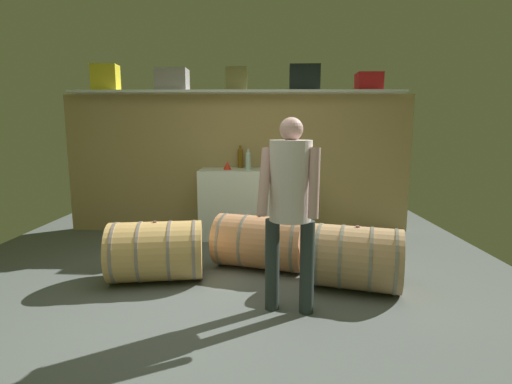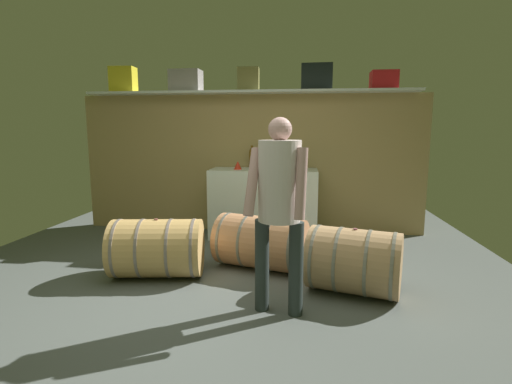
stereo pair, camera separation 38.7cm
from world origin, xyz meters
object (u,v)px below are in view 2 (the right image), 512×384
Objects in this scene: toolcase_black at (317,77)px; work_cabinet at (264,203)px; wine_barrel_flank at (354,261)px; toolcase_yellow at (123,80)px; red_funnel at (238,165)px; wine_glass at (301,163)px; wine_bottle_amber at (252,157)px; toolcase_olive at (248,79)px; wine_barrel_near at (261,242)px; wine_bottle_dark at (296,160)px; toolcase_grey at (186,81)px; wine_barrel_far at (157,248)px; wine_bottle_clear at (259,160)px; toolcase_red at (384,80)px; winemaker_pouring at (279,196)px.

work_cabinet is (-0.69, -0.20, -1.70)m from toolcase_black.
toolcase_black is 2.74m from wine_barrel_flank.
red_funnel is at bearing -11.12° from toolcase_yellow.
wine_bottle_amber is at bearing 149.23° from wine_glass.
red_funnel is 0.12× the size of wine_barrel_flank.
work_cabinet is at bearing -42.80° from toolcase_olive.
wine_barrel_near is (0.28, -1.45, -0.80)m from wine_bottle_amber.
wine_bottle_amber is 0.30× the size of wine_barrel_near.
wine_bottle_amber is (-0.62, 0.25, 0.01)m from wine_bottle_dark.
wine_barrel_far is at bearing -82.26° from toolcase_grey.
wine_glass is (1.61, -0.40, -1.10)m from toolcase_grey.
wine_glass is at bearing 36.78° from wine_barrel_far.
toolcase_olive is 1.13× the size of wine_bottle_clear.
wine_barrel_near is at bearing -105.69° from wine_bottle_dark.
wine_glass is at bearing -158.78° from toolcase_red.
toolcase_black is 0.44× the size of wine_barrel_flank.
wine_bottle_clear is 1.48m from wine_barrel_near.
winemaker_pouring is at bearing -92.45° from wine_bottle_dark.
toolcase_red is at bearing -2.57° from toolcase_yellow.
toolcase_grey is at bearing 146.87° from wine_barrel_near.
wine_bottle_clear is at bearing -162.63° from toolcase_black.
work_cabinet is (-1.57, -0.20, -1.65)m from toolcase_red.
toolcase_red is (1.80, 0.00, -0.04)m from toolcase_olive.
work_cabinet is at bearing -69.62° from winemaker_pouring.
toolcase_grey is 0.29× the size of work_cabinet.
toolcase_black is 1.22× the size of toolcase_red.
wine_bottle_clear is at bearing 175.59° from wine_bottle_dark.
toolcase_black is 2.80× the size of wine_glass.
work_cabinet is 1.37× the size of wine_barrel_near.
wine_bottle_dark reaches higher than red_funnel.
toolcase_grey is 0.44× the size of wine_barrel_far.
wine_barrel_near is at bearing -135.04° from toolcase_red.
toolcase_red reaches higher than wine_bottle_clear.
wine_bottle_clear is at bearing 177.42° from work_cabinet.
wine_bottle_dark is at bearing -134.84° from toolcase_black.
toolcase_grey is 3.09m from winemaker_pouring.
toolcase_olive reaches higher than wine_barrel_far.
toolcase_black reaches higher than wine_bottle_dark.
wine_bottle_dark is 0.18× the size of winemaker_pouring.
toolcase_black is 3.67× the size of red_funnel.
wine_bottle_clear is 0.18× the size of winemaker_pouring.
toolcase_olive is 2.68m from wine_barrel_far.
red_funnel reaches higher than work_cabinet.
work_cabinet is 13.06× the size of red_funnel.
wine_bottle_amber is 1.68m from wine_barrel_near.
red_funnel is at bearing -179.01° from wine_bottle_dark.
toolcase_olive is (1.80, 0.00, -0.02)m from toolcase_yellow.
wine_bottle_dark is at bearing 0.99° from red_funnel.
toolcase_yellow is 1.05× the size of toolcase_red.
toolcase_yellow is 2.71m from wine_bottle_dark.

